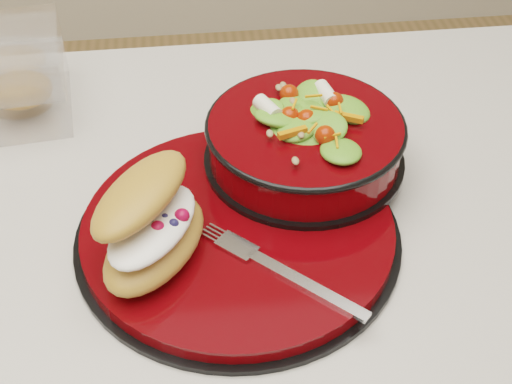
{
  "coord_description": "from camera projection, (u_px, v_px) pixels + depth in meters",
  "views": [
    {
      "loc": [
        -0.2,
        -0.49,
        1.4
      ],
      "look_at": [
        -0.14,
        0.02,
        0.94
      ],
      "focal_mm": 50.0,
      "sensor_mm": 36.0,
      "label": 1
    }
  ],
  "objects": [
    {
      "name": "dinner_plate",
      "position": [
        239.0,
        231.0,
        0.69
      ],
      "size": [
        0.32,
        0.32,
        0.02
      ],
      "rotation": [
        0.0,
        0.0,
        -0.18
      ],
      "color": "black",
      "rests_on": "island_counter"
    },
    {
      "name": "salad_bowl",
      "position": [
        305.0,
        135.0,
        0.73
      ],
      "size": [
        0.21,
        0.21,
        0.09
      ],
      "rotation": [
        0.0,
        0.0,
        -0.29
      ],
      "color": "black",
      "rests_on": "dinner_plate"
    },
    {
      "name": "croissant",
      "position": [
        153.0,
        223.0,
        0.63
      ],
      "size": [
        0.13,
        0.16,
        0.08
      ],
      "rotation": [
        0.0,
        0.0,
        1.04
      ],
      "color": "#B78237",
      "rests_on": "dinner_plate"
    },
    {
      "name": "fork",
      "position": [
        285.0,
        272.0,
        0.63
      ],
      "size": [
        0.13,
        0.12,
        0.0
      ],
      "rotation": [
        0.0,
        0.0,
        0.81
      ],
      "color": "silver",
      "rests_on": "dinner_plate"
    }
  ]
}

